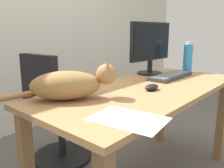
# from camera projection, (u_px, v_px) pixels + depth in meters

# --- Properties ---
(back_wall) EXTENTS (6.00, 0.04, 2.60)m
(back_wall) POSITION_uv_depth(u_px,v_px,m) (19.00, 7.00, 2.34)
(back_wall) COLOR beige
(back_wall) RESTS_ON ground_plane
(desk) EXTENTS (1.53, 0.68, 0.72)m
(desk) POSITION_uv_depth(u_px,v_px,m) (147.00, 102.00, 1.51)
(desk) COLOR #9E7247
(desk) RESTS_ON ground_plane
(office_chair) EXTENTS (0.48, 0.48, 0.90)m
(office_chair) POSITION_uv_depth(u_px,v_px,m) (56.00, 118.00, 1.87)
(office_chair) COLOR black
(office_chair) RESTS_ON ground_plane
(monitor) EXTENTS (0.48, 0.20, 0.42)m
(monitor) POSITION_uv_depth(u_px,v_px,m) (151.00, 46.00, 1.87)
(monitor) COLOR black
(monitor) RESTS_ON desk
(keyboard) EXTENTS (0.44, 0.15, 0.03)m
(keyboard) POSITION_uv_depth(u_px,v_px,m) (171.00, 76.00, 1.77)
(keyboard) COLOR #333338
(keyboard) RESTS_ON desk
(cat) EXTENTS (0.50, 0.41, 0.20)m
(cat) POSITION_uv_depth(u_px,v_px,m) (70.00, 84.00, 1.20)
(cat) COLOR olive
(cat) RESTS_ON desk
(computer_mouse) EXTENTS (0.11, 0.06, 0.04)m
(computer_mouse) POSITION_uv_depth(u_px,v_px,m) (152.00, 87.00, 1.40)
(computer_mouse) COLOR black
(computer_mouse) RESTS_ON desk
(paper_sheet) EXTENTS (0.25, 0.32, 0.00)m
(paper_sheet) POSITION_uv_depth(u_px,v_px,m) (128.00, 119.00, 0.94)
(paper_sheet) COLOR white
(paper_sheet) RESTS_ON desk
(water_bottle) EXTENTS (0.08, 0.08, 0.26)m
(water_bottle) POSITION_uv_depth(u_px,v_px,m) (188.00, 58.00, 2.00)
(water_bottle) COLOR #2D8CD1
(water_bottle) RESTS_ON desk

